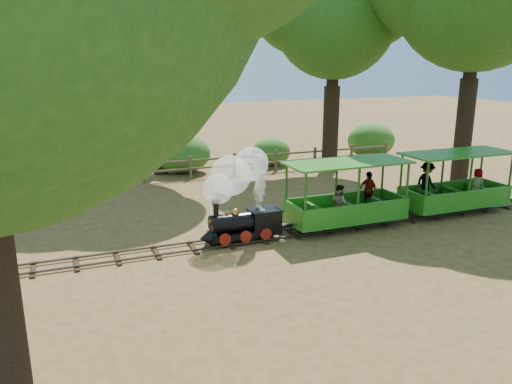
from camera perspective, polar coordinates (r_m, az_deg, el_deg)
name	(u,v)px	position (r m, az deg, el deg)	size (l,w,h in m)	color
ground	(293,235)	(14.72, 4.21, -4.89)	(90.00, 90.00, 0.00)	olive
track	(293,232)	(14.70, 4.22, -4.64)	(22.00, 1.00, 0.10)	#3F3D3A
locomotive	(238,189)	(13.71, -2.05, 0.38)	(2.35, 1.11, 2.70)	black
carriage_front	(348,202)	(15.35, 10.49, -1.16)	(3.75, 1.53, 1.95)	#2A821C
carriage_rear	(449,188)	(17.76, 21.22, 0.39)	(3.75, 1.55, 1.95)	#2A821C
oak_ne	(334,9)	(23.21, 8.88, 19.91)	(6.82, 6.00, 9.54)	#2D2116
fence	(213,164)	(21.78, -4.95, 3.21)	(18.10, 0.10, 1.00)	brown
shrub_mid_w	(183,154)	(22.71, -8.33, 4.32)	(2.50, 1.92, 1.73)	#2D6B1E
shrub_mid_e	(271,152)	(24.08, 1.72, 4.61)	(1.94, 1.49, 1.34)	#2D6B1E
shrub_east	(371,140)	(26.78, 13.04, 5.77)	(2.60, 2.00, 1.80)	#2D6B1E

